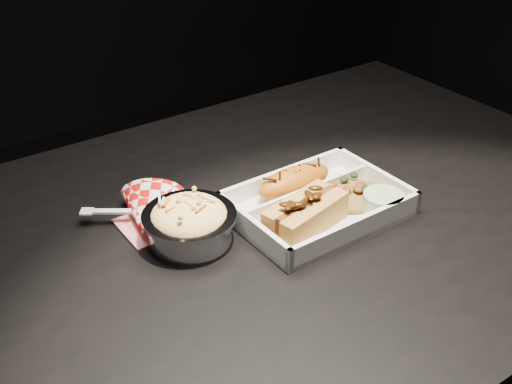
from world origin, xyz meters
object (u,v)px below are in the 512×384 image
(dining_table, at_px, (273,263))
(fried_pastry, at_px, (294,181))
(hotdog, at_px, (306,212))
(napkin_fork, at_px, (149,214))
(foil_coleslaw_cup, at_px, (189,221))
(food_tray, at_px, (317,207))

(dining_table, height_order, fried_pastry, fried_pastry)
(dining_table, bearing_deg, hotdog, -78.28)
(hotdog, bearing_deg, napkin_fork, 127.20)
(fried_pastry, bearing_deg, dining_table, -156.65)
(hotdog, height_order, napkin_fork, napkin_fork)
(dining_table, xyz_separation_m, foil_coleslaw_cup, (-0.14, 0.02, 0.12))
(hotdog, bearing_deg, fried_pastry, 49.35)
(hotdog, xyz_separation_m, napkin_fork, (-0.17, 0.15, -0.02))
(dining_table, bearing_deg, napkin_fork, 151.13)
(food_tray, bearing_deg, hotdog, -149.23)
(hotdog, bearing_deg, food_tray, 18.87)
(dining_table, xyz_separation_m, food_tray, (0.06, -0.03, 0.10))
(fried_pastry, bearing_deg, foil_coleslaw_cup, -177.71)
(food_tray, distance_m, fried_pastry, 0.06)
(food_tray, distance_m, hotdog, 0.06)
(food_tray, xyz_separation_m, foil_coleslaw_cup, (-0.19, 0.05, 0.02))
(dining_table, bearing_deg, fried_pastry, 23.35)
(fried_pastry, height_order, foil_coleslaw_cup, foil_coleslaw_cup)
(food_tray, xyz_separation_m, fried_pastry, (-0.00, 0.06, 0.02))
(dining_table, relative_size, food_tray, 4.76)
(food_tray, height_order, napkin_fork, napkin_fork)
(fried_pastry, distance_m, foil_coleslaw_cup, 0.19)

